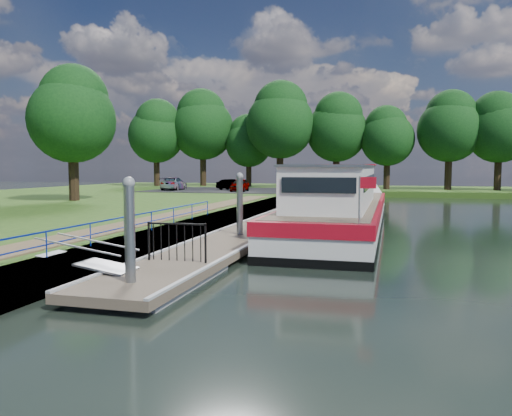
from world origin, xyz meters
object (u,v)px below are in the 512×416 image
(car_a, at_px, (240,185))
(car_b, at_px, (231,185))
(pontoon, at_px, (266,227))
(car_c, at_px, (174,184))
(barge, at_px, (341,208))

(car_a, xyz_separation_m, car_b, (-1.55, 2.12, -0.07))
(pontoon, bearing_deg, car_c, 123.96)
(car_a, bearing_deg, car_c, 167.02)
(pontoon, height_order, car_c, car_c)
(car_c, bearing_deg, pontoon, 116.72)
(car_a, distance_m, car_c, 7.52)
(pontoon, distance_m, car_a, 23.86)
(barge, height_order, car_c, barge)
(car_a, height_order, car_c, car_c)
(barge, xyz_separation_m, car_b, (-13.38, 22.95, 0.30))
(barge, height_order, car_a, barge)
(car_b, relative_size, car_c, 0.74)
(car_a, height_order, car_b, car_a)
(pontoon, height_order, barge, barge)
(pontoon, xyz_separation_m, car_a, (-8.24, 22.36, 1.27))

